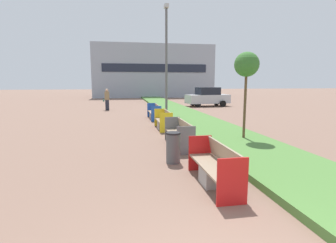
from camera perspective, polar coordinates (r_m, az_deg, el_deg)
name	(u,v)px	position (r m, az deg, el deg)	size (l,w,h in m)	color
planter_grass_strip	(199,122)	(14.99, 6.84, -0.17)	(2.80, 120.00, 0.18)	#4C7A38
building_backdrop	(152,72)	(44.33, -3.47, 10.73)	(18.72, 8.72, 8.13)	#939EAD
bench_red_frame	(215,169)	(6.19, 10.16, -10.17)	(0.65, 2.14, 0.94)	#9E9B96
bench_grey_frame	(180,136)	(9.66, 2.53, -3.21)	(0.65, 2.39, 0.94)	#9E9B96
bench_yellow_frame	(164,122)	(13.19, -0.94, -0.09)	(0.65, 1.99, 0.94)	#9E9B96
bench_blue_frame	(155,113)	(16.87, -2.95, 1.82)	(0.65, 2.38, 0.94)	#9E9B96
litter_bin	(173,148)	(7.68, 1.14, -5.69)	(0.43, 0.43, 0.91)	#4C4F51
street_lamp_post	(166,58)	(15.95, -0.36, 13.68)	(0.24, 0.44, 6.79)	#56595B
sapling_tree_near	(247,66)	(10.60, 16.74, 11.55)	(0.94, 0.94, 3.49)	brown
pedestrian_walking	(107,99)	(22.79, -13.15, 4.76)	(0.53, 0.24, 1.82)	#232633
parked_car_distant	(208,97)	(26.26, 8.61, 5.31)	(4.40, 2.30, 1.86)	#B7BABF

